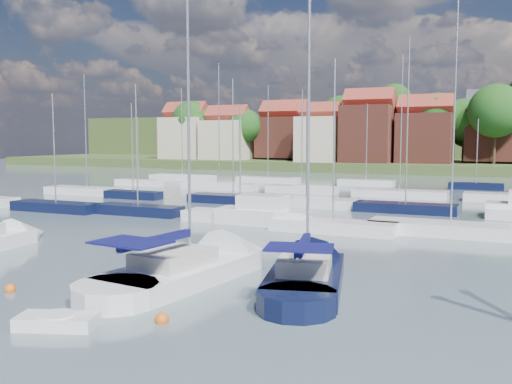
% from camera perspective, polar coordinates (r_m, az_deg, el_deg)
% --- Properties ---
extents(ground, '(260.00, 260.00, 0.00)m').
position_cam_1_polar(ground, '(60.83, 12.81, -0.87)').
color(ground, '#495C64').
rests_on(ground, ground).
extents(sailboat_centre, '(5.18, 13.64, 17.98)m').
position_cam_1_polar(sailboat_centre, '(28.01, -5.01, -7.42)').
color(sailboat_centre, silver).
rests_on(sailboat_centre, ground).
extents(sailboat_navy, '(5.71, 12.01, 16.08)m').
position_cam_1_polar(sailboat_navy, '(26.79, 5.32, -8.01)').
color(sailboat_navy, black).
rests_on(sailboat_navy, ground).
extents(tender, '(2.97, 2.10, 0.59)m').
position_cam_1_polar(tender, '(21.43, -19.30, -12.12)').
color(tender, silver).
rests_on(tender, ground).
extents(buoy_c, '(0.48, 0.48, 0.48)m').
position_cam_1_polar(buoy_c, '(26.99, -23.37, -9.11)').
color(buoy_c, '#D85914').
rests_on(buoy_c, ground).
extents(buoy_d, '(0.52, 0.52, 0.52)m').
position_cam_1_polar(buoy_d, '(21.18, -9.39, -12.73)').
color(buoy_d, '#D85914').
rests_on(buoy_d, ground).
extents(buoy_e, '(0.50, 0.50, 0.50)m').
position_cam_1_polar(buoy_e, '(27.12, 5.16, -8.61)').
color(buoy_e, beige).
rests_on(buoy_e, ground).
extents(marina_field, '(79.62, 41.41, 15.93)m').
position_cam_1_polar(marina_field, '(55.69, 13.77, -1.02)').
color(marina_field, silver).
rests_on(marina_field, ground).
extents(far_shore_town, '(212.46, 90.00, 22.27)m').
position_cam_1_polar(far_shore_town, '(152.30, 20.55, 4.40)').
color(far_shore_town, '#43542A').
rests_on(far_shore_town, ground).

